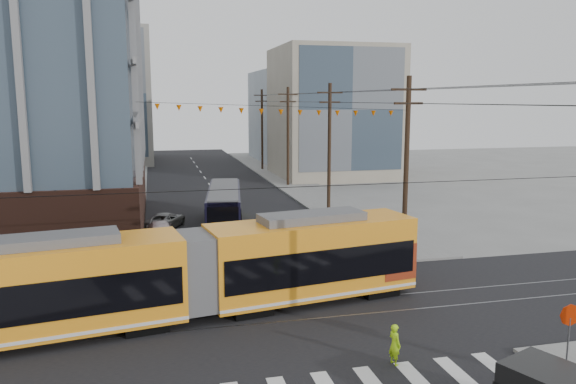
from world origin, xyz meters
name	(u,v)px	position (x,y,z in m)	size (l,w,h in m)	color
ground	(324,349)	(0.00, 0.00, 0.00)	(160.00, 160.00, 0.00)	slate
bg_bldg_nw_near	(57,105)	(-17.00, 52.00, 9.00)	(18.00, 16.00, 18.00)	#8C99A5
bg_bldg_ne_near	(333,113)	(16.00, 48.00, 8.00)	(14.00, 14.00, 16.00)	gray
bg_bldg_nw_far	(98,97)	(-14.00, 72.00, 10.00)	(16.00, 18.00, 20.00)	gray
bg_bldg_ne_far	(306,116)	(18.00, 68.00, 7.00)	(16.00, 16.00, 14.00)	#8C99A5
utility_pole_far	(262,130)	(8.50, 56.00, 5.50)	(0.30, 0.30, 11.00)	black
streetcar	(195,272)	(-4.59, 4.49, 2.06)	(21.43, 3.01, 4.13)	orange
city_bus	(224,208)	(-1.11, 21.79, 1.57)	(2.40, 11.08, 3.14)	black
parked_car_silver	(160,244)	(-5.97, 14.69, 0.84)	(1.78, 5.10, 1.68)	gray
parked_car_white	(160,229)	(-5.93, 19.84, 0.61)	(1.72, 4.22, 1.23)	silver
parked_car_grey	(165,220)	(-5.47, 22.81, 0.60)	(2.00, 4.34, 1.21)	slate
pedestrian	(395,344)	(2.11, -1.85, 0.77)	(0.56, 0.37, 1.55)	#A6E514
stop_sign	(568,345)	(7.39, -4.35, 1.29)	(0.78, 0.78, 2.58)	#B92000
jersey_barrier	(386,243)	(8.30, 13.24, 0.41)	(0.91, 4.05, 0.81)	gray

